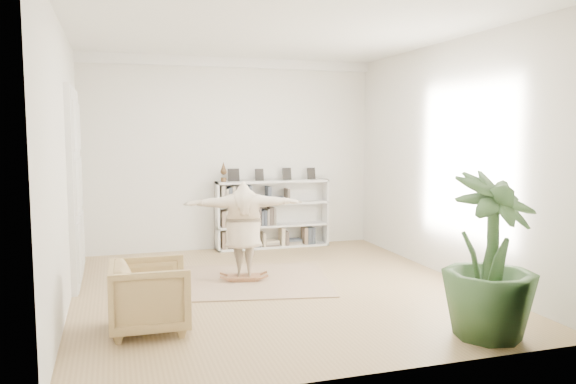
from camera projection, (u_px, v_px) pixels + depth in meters
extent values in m
plane|color=#95774D|center=(276.00, 289.00, 7.98)|extent=(6.00, 6.00, 0.00)
plane|color=silver|center=(232.00, 154.00, 10.64)|extent=(5.50, 0.00, 5.50)
plane|color=silver|center=(369.00, 179.00, 4.95)|extent=(5.50, 0.00, 5.50)
plane|color=silver|center=(63.00, 166.00, 6.98)|extent=(0.00, 6.00, 6.00)
plane|color=silver|center=(447.00, 160.00, 8.61)|extent=(0.00, 6.00, 6.00)
plane|color=white|center=(275.00, 30.00, 7.61)|extent=(6.00, 6.00, 0.00)
cube|color=white|center=(232.00, 62.00, 10.41)|extent=(5.50, 0.12, 0.18)
cube|color=white|center=(75.00, 188.00, 8.27)|extent=(0.08, 1.78, 2.92)
cube|color=silver|center=(74.00, 190.00, 7.90)|extent=(0.06, 0.78, 2.80)
cube|color=silver|center=(78.00, 185.00, 8.66)|extent=(0.06, 0.78, 2.80)
cube|color=silver|center=(217.00, 217.00, 10.48)|extent=(0.04, 0.35, 1.30)
cube|color=silver|center=(325.00, 212.00, 11.12)|extent=(0.04, 0.35, 1.30)
cube|color=silver|center=(271.00, 213.00, 10.95)|extent=(2.20, 0.04, 1.30)
cube|color=silver|center=(273.00, 246.00, 10.87)|extent=(2.20, 0.35, 0.04)
cube|color=silver|center=(273.00, 225.00, 10.82)|extent=(2.20, 0.35, 0.04)
cube|color=silver|center=(273.00, 203.00, 10.78)|extent=(2.20, 0.35, 0.04)
cube|color=silver|center=(273.00, 182.00, 10.74)|extent=(2.20, 0.35, 0.04)
cube|color=black|center=(234.00, 175.00, 10.55)|extent=(0.18, 0.07, 0.24)
cube|color=black|center=(259.00, 174.00, 10.69)|extent=(0.18, 0.07, 0.24)
cube|color=black|center=(287.00, 174.00, 10.86)|extent=(0.18, 0.07, 0.24)
cube|color=black|center=(311.00, 173.00, 11.01)|extent=(0.18, 0.07, 0.24)
imported|color=tan|center=(150.00, 296.00, 6.25)|extent=(0.89, 0.86, 0.79)
cube|color=tan|center=(244.00, 281.00, 8.38)|extent=(2.83, 2.43, 0.02)
cube|color=#97633C|center=(244.00, 276.00, 8.37)|extent=(0.54, 0.38, 0.03)
cube|color=#97633C|center=(244.00, 279.00, 8.37)|extent=(0.34, 0.11, 0.04)
cube|color=#97633C|center=(244.00, 279.00, 8.37)|extent=(0.34, 0.11, 0.04)
cube|color=#97633C|center=(244.00, 276.00, 8.37)|extent=(0.20, 0.08, 0.10)
cube|color=#97633C|center=(244.00, 276.00, 8.37)|extent=(0.20, 0.08, 0.10)
imported|color=beige|center=(243.00, 226.00, 8.29)|extent=(1.80, 0.79, 1.42)
imported|color=#2F4D26|center=(490.00, 256.00, 6.00)|extent=(1.25, 1.25, 1.79)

